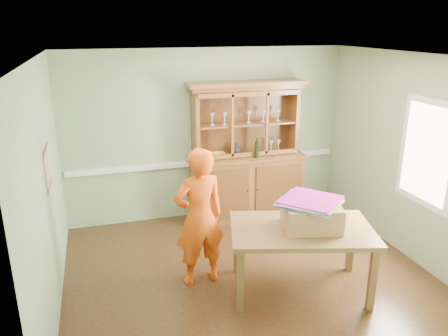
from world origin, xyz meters
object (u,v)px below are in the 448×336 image
object	(u,v)px
china_hutch	(246,170)
person	(199,218)
cardboard_box	(311,216)
dining_table	(301,235)

from	to	relation	value
china_hutch	person	world-z (taller)	china_hutch
china_hutch	cardboard_box	size ratio (longest dim) A/B	3.54
cardboard_box	dining_table	bearing A→B (deg)	165.14
dining_table	person	distance (m)	1.21
dining_table	person	bearing A→B (deg)	170.30
china_hutch	dining_table	world-z (taller)	china_hutch
china_hutch	cardboard_box	distance (m)	2.27
china_hutch	cardboard_box	xyz separation A→B (m)	(-0.01, -2.27, 0.18)
china_hutch	dining_table	distance (m)	2.24
cardboard_box	person	world-z (taller)	person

